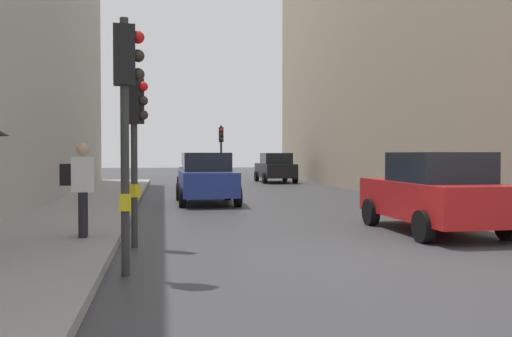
% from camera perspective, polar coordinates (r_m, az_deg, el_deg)
% --- Properties ---
extents(ground_plane, '(120.00, 120.00, 0.00)m').
position_cam_1_polar(ground_plane, '(9.40, 16.28, -9.14)').
color(ground_plane, '#38383A').
extents(sidewalk_kerb, '(2.78, 40.00, 0.16)m').
position_cam_1_polar(sidewalk_kerb, '(14.59, -18.22, -5.04)').
color(sidewalk_kerb, gray).
rests_on(sidewalk_kerb, ground).
extents(building_facade_right, '(12.00, 31.49, 13.71)m').
position_cam_1_polar(building_facade_right, '(30.02, 20.88, 11.27)').
color(building_facade_right, gray).
rests_on(building_facade_right, ground).
extents(traffic_light_near_right, '(0.45, 0.35, 3.22)m').
position_cam_1_polar(traffic_light_near_right, '(10.49, -12.27, 4.17)').
color(traffic_light_near_right, '#2D2D2D').
rests_on(traffic_light_near_right, ground).
extents(traffic_light_near_left, '(0.44, 0.26, 3.63)m').
position_cam_1_polar(traffic_light_near_left, '(8.06, -13.14, 6.98)').
color(traffic_light_near_left, '#2D2D2D').
rests_on(traffic_light_near_left, ground).
extents(traffic_light_far_median, '(0.25, 0.43, 3.33)m').
position_cam_1_polar(traffic_light_far_median, '(31.91, -3.59, 2.56)').
color(traffic_light_far_median, '#2D2D2D').
rests_on(traffic_light_far_median, ground).
extents(car_red_sedan, '(2.06, 4.22, 1.76)m').
position_cam_1_polar(car_red_sedan, '(12.80, 17.79, -2.36)').
color(car_red_sedan, red).
rests_on(car_red_sedan, ground).
extents(car_dark_suv, '(2.04, 4.21, 1.76)m').
position_cam_1_polar(car_dark_suv, '(33.32, 2.00, 0.08)').
color(car_dark_suv, black).
rests_on(car_dark_suv, ground).
extents(car_blue_van, '(2.05, 4.22, 1.76)m').
position_cam_1_polar(car_blue_van, '(19.45, -5.08, -0.98)').
color(car_blue_van, navy).
rests_on(car_blue_van, ground).
extents(car_white_compact, '(2.22, 4.30, 1.76)m').
position_cam_1_polar(car_white_compact, '(28.37, -5.94, -0.19)').
color(car_white_compact, silver).
rests_on(car_white_compact, ground).
extents(pedestrian_with_black_backpack, '(0.61, 0.36, 1.77)m').
position_cam_1_polar(pedestrian_with_black_backpack, '(10.95, -17.55, -1.52)').
color(pedestrian_with_black_backpack, black).
rests_on(pedestrian_with_black_backpack, sidewalk_kerb).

